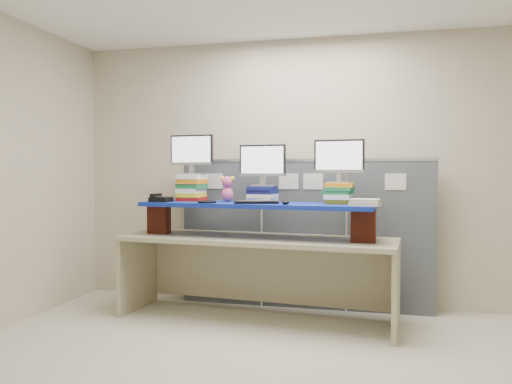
% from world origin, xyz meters
% --- Properties ---
extents(room, '(5.00, 4.00, 2.80)m').
position_xyz_m(room, '(0.00, 0.00, 1.40)').
color(room, beige).
rests_on(room, ground).
extents(cubicle_partition, '(2.60, 0.06, 1.53)m').
position_xyz_m(cubicle_partition, '(-0.00, 1.78, 0.77)').
color(cubicle_partition, '#454B51').
rests_on(cubicle_partition, ground).
extents(desk, '(2.64, 0.98, 0.79)m').
position_xyz_m(desk, '(-0.38, 1.26, 0.63)').
color(desk, tan).
rests_on(desk, ground).
extents(brick_pier_left, '(0.22, 0.13, 0.28)m').
position_xyz_m(brick_pier_left, '(-1.37, 1.30, 0.93)').
color(brick_pier_left, maroon).
rests_on(brick_pier_left, desk).
extents(brick_pier_right, '(0.22, 0.13, 0.28)m').
position_xyz_m(brick_pier_right, '(0.61, 1.12, 0.93)').
color(brick_pier_right, maroon).
rests_on(brick_pier_right, desk).
extents(blue_board, '(2.23, 0.74, 0.04)m').
position_xyz_m(blue_board, '(-0.38, 1.26, 1.09)').
color(blue_board, navy).
rests_on(blue_board, brick_pier_left).
extents(book_stack_left, '(0.26, 0.31, 0.26)m').
position_xyz_m(book_stack_left, '(-1.08, 1.44, 1.24)').
color(book_stack_left, maroon).
rests_on(book_stack_left, blue_board).
extents(book_stack_center, '(0.27, 0.30, 0.15)m').
position_xyz_m(book_stack_center, '(-0.34, 1.38, 1.18)').
color(book_stack_center, white).
rests_on(book_stack_center, blue_board).
extents(book_stack_right, '(0.29, 0.32, 0.19)m').
position_xyz_m(book_stack_right, '(0.39, 1.31, 1.20)').
color(book_stack_right, yellow).
rests_on(book_stack_right, blue_board).
extents(monitor_left, '(0.45, 0.14, 0.39)m').
position_xyz_m(monitor_left, '(-1.08, 1.44, 1.59)').
color(monitor_left, '#9F9FA4').
rests_on(monitor_left, book_stack_left).
extents(monitor_center, '(0.45, 0.14, 0.39)m').
position_xyz_m(monitor_center, '(-0.34, 1.37, 1.48)').
color(monitor_center, '#9F9FA4').
rests_on(monitor_center, book_stack_center).
extents(monitor_right, '(0.45, 0.14, 0.39)m').
position_xyz_m(monitor_right, '(0.39, 1.31, 1.52)').
color(monitor_right, '#9F9FA4').
rests_on(monitor_right, book_stack_right).
extents(keyboard, '(0.42, 0.24, 0.03)m').
position_xyz_m(keyboard, '(-0.34, 1.13, 1.12)').
color(keyboard, black).
rests_on(keyboard, blue_board).
extents(mouse, '(0.09, 0.13, 0.04)m').
position_xyz_m(mouse, '(-0.06, 1.08, 1.13)').
color(mouse, black).
rests_on(mouse, blue_board).
extents(desk_phone, '(0.20, 0.18, 0.08)m').
position_xyz_m(desk_phone, '(-1.31, 1.19, 1.14)').
color(desk_phone, black).
rests_on(desk_phone, blue_board).
extents(headset, '(0.22, 0.22, 0.02)m').
position_xyz_m(headset, '(-0.82, 1.13, 1.12)').
color(headset, black).
rests_on(headset, blue_board).
extents(plush_toy, '(0.15, 0.11, 0.25)m').
position_xyz_m(plush_toy, '(-0.69, 1.39, 1.23)').
color(plush_toy, '#E4578A').
rests_on(plush_toy, blue_board).
extents(binder_stack, '(0.27, 0.23, 0.06)m').
position_xyz_m(binder_stack, '(0.62, 1.04, 1.14)').
color(binder_stack, beige).
rests_on(binder_stack, blue_board).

